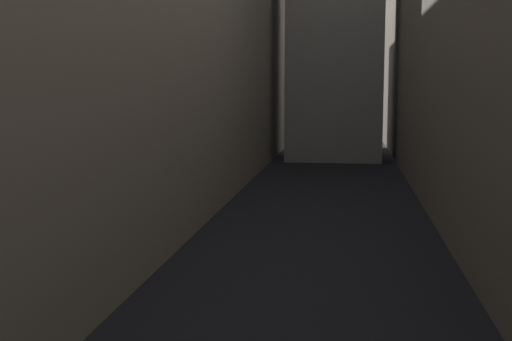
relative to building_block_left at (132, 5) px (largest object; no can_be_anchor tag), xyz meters
name	(u,v)px	position (x,y,z in m)	size (l,w,h in m)	color
ground_plane	(323,206)	(11.53, -2.00, -11.45)	(264.00, 264.00, 0.00)	black
building_block_left	(132,5)	(0.00, 0.00, 0.00)	(12.06, 108.00, 22.89)	gray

